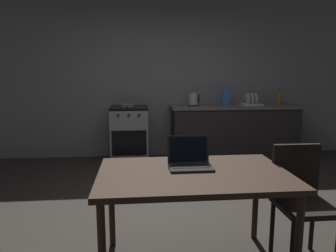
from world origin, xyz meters
TOP-DOWN VIEW (x-y plane):
  - ground_plane at (0.00, 0.00)m, footprint 12.00×12.00m
  - back_wall at (0.30, 2.58)m, footprint 6.40×0.10m
  - kitchen_counter at (1.28, 2.23)m, footprint 2.16×0.64m
  - stove_oven at (-0.49, 2.23)m, footprint 0.60×0.62m
  - dining_table at (0.04, -0.80)m, footprint 1.36×0.86m
  - chair at (0.89, -0.75)m, footprint 0.40×0.40m
  - laptop at (0.03, -0.69)m, footprint 0.32×0.25m
  - electric_kettle at (0.57, 2.23)m, footprint 0.18×0.15m
  - bottle at (2.03, 2.18)m, footprint 0.08×0.08m
  - frying_pan at (-0.52, 2.20)m, footprint 0.23×0.41m
  - cereal_box at (1.13, 2.25)m, footprint 0.13×0.05m
  - dish_rack at (1.56, 2.23)m, footprint 0.34×0.26m

SIDE VIEW (x-z plane):
  - ground_plane at x=0.00m, z-range 0.00..0.00m
  - stove_oven at x=-0.49m, z-range 0.00..0.90m
  - kitchen_counter at x=1.28m, z-range 0.00..0.91m
  - chair at x=0.89m, z-range 0.07..0.97m
  - dining_table at x=0.04m, z-range 0.31..1.05m
  - laptop at x=0.03m, z-range 0.68..0.91m
  - frying_pan at x=-0.52m, z-range 0.91..0.95m
  - dish_rack at x=1.56m, z-range 0.85..1.06m
  - electric_kettle at x=0.57m, z-range 0.90..1.12m
  - bottle at x=2.03m, z-range 0.90..1.17m
  - cereal_box at x=1.13m, z-range 0.90..1.18m
  - back_wall at x=0.30m, z-range 0.00..2.79m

